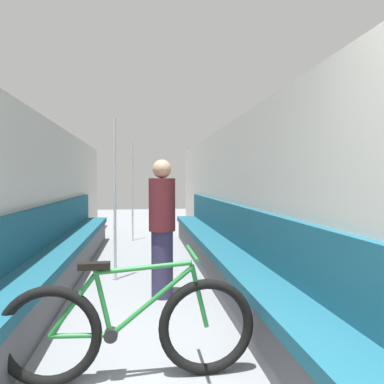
{
  "coord_description": "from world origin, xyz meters",
  "views": [
    {
      "loc": [
        0.01,
        -0.63,
        1.33
      ],
      "look_at": [
        0.53,
        2.96,
        1.2
      ],
      "focal_mm": 32.0,
      "sensor_mm": 36.0,
      "label": 1
    }
  ],
  "objects_px": {
    "bench_seat_row_left": "(57,260)",
    "bench_seat_row_right": "(222,255)",
    "passenger_standing": "(162,227)",
    "grab_pole_near": "(132,193)",
    "bicycle": "(130,329)",
    "grab_pole_far": "(115,202)"
  },
  "relations": [
    {
      "from": "bicycle",
      "to": "passenger_standing",
      "type": "height_order",
      "value": "passenger_standing"
    },
    {
      "from": "bench_seat_row_left",
      "to": "grab_pole_far",
      "type": "bearing_deg",
      "value": 13.96
    },
    {
      "from": "bench_seat_row_left",
      "to": "bench_seat_row_right",
      "type": "xyz_separation_m",
      "value": [
        2.12,
        0.0,
        0.0
      ]
    },
    {
      "from": "bicycle",
      "to": "grab_pole_near",
      "type": "bearing_deg",
      "value": 106.2
    },
    {
      "from": "grab_pole_far",
      "to": "passenger_standing",
      "type": "xyz_separation_m",
      "value": [
        0.58,
        -0.77,
        -0.24
      ]
    },
    {
      "from": "bench_seat_row_left",
      "to": "grab_pole_far",
      "type": "distance_m",
      "value": 1.02
    },
    {
      "from": "bicycle",
      "to": "grab_pole_near",
      "type": "height_order",
      "value": "grab_pole_near"
    },
    {
      "from": "bicycle",
      "to": "passenger_standing",
      "type": "bearing_deg",
      "value": 94.02
    },
    {
      "from": "grab_pole_far",
      "to": "bicycle",
      "type": "bearing_deg",
      "value": -83.24
    },
    {
      "from": "grab_pole_near",
      "to": "bench_seat_row_right",
      "type": "bearing_deg",
      "value": -67.93
    },
    {
      "from": "bench_seat_row_left",
      "to": "grab_pole_far",
      "type": "relative_size",
      "value": 3.16
    },
    {
      "from": "grab_pole_far",
      "to": "passenger_standing",
      "type": "relative_size",
      "value": 1.37
    },
    {
      "from": "bench_seat_row_right",
      "to": "bicycle",
      "type": "relative_size",
      "value": 4.03
    },
    {
      "from": "grab_pole_near",
      "to": "grab_pole_far",
      "type": "height_order",
      "value": "same"
    },
    {
      "from": "bench_seat_row_right",
      "to": "bicycle",
      "type": "xyz_separation_m",
      "value": [
        -1.14,
        -2.2,
        0.02
      ]
    },
    {
      "from": "bench_seat_row_right",
      "to": "bicycle",
      "type": "distance_m",
      "value": 2.47
    },
    {
      "from": "bench_seat_row_left",
      "to": "bench_seat_row_right",
      "type": "bearing_deg",
      "value": 0.0
    },
    {
      "from": "passenger_standing",
      "to": "grab_pole_near",
      "type": "bearing_deg",
      "value": -100.56
    },
    {
      "from": "bicycle",
      "to": "grab_pole_near",
      "type": "xyz_separation_m",
      "value": [
        -0.14,
        5.33,
        0.7
      ]
    },
    {
      "from": "bench_seat_row_right",
      "to": "grab_pole_far",
      "type": "distance_m",
      "value": 1.6
    },
    {
      "from": "bench_seat_row_left",
      "to": "grab_pole_near",
      "type": "height_order",
      "value": "grab_pole_near"
    },
    {
      "from": "bench_seat_row_right",
      "to": "grab_pole_near",
      "type": "bearing_deg",
      "value": 112.07
    }
  ]
}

